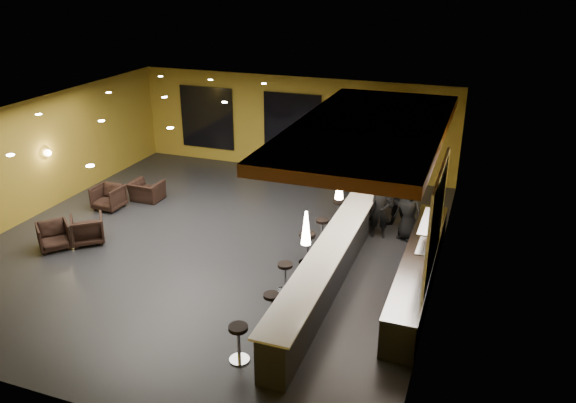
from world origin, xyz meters
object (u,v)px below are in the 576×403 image
(bar_stool_5, at_px, (339,209))
(armchair_b, at_px, (88,229))
(staff_b, at_px, (399,202))
(bar_stool_0, at_px, (239,339))
(staff_a, at_px, (380,211))
(bar_stool_2, at_px, (285,274))
(bar_counter, at_px, (331,264))
(pendant_2, at_px, (363,154))
(prep_counter, at_px, (418,271))
(staff_c, at_px, (409,211))
(pendant_1, at_px, (339,185))
(armchair_c, at_px, (108,197))
(bar_stool_3, at_px, (307,244))
(armchair_d, at_px, (146,191))
(bar_stool_4, at_px, (322,228))
(bar_stool_1, at_px, (272,305))
(column, at_px, (374,158))
(armchair_a, at_px, (54,236))
(pendant_0, at_px, (306,228))

(bar_stool_5, bearing_deg, armchair_b, -150.20)
(staff_b, relative_size, bar_stool_0, 2.16)
(staff_a, xyz_separation_m, bar_stool_2, (-1.48, -3.64, -0.33))
(bar_counter, relative_size, pendant_2, 11.43)
(prep_counter, bearing_deg, staff_c, 104.35)
(prep_counter, distance_m, bar_stool_5, 3.93)
(pendant_1, relative_size, armchair_c, 0.83)
(bar_stool_3, bearing_deg, armchair_d, 160.17)
(bar_stool_4, xyz_separation_m, bar_stool_5, (0.08, 1.43, -0.00))
(pendant_1, bearing_deg, prep_counter, 0.00)
(armchair_c, height_order, bar_stool_1, armchair_c)
(bar_counter, distance_m, bar_stool_1, 2.19)
(staff_c, height_order, bar_stool_4, staff_c)
(staff_b, xyz_separation_m, bar_stool_1, (-1.72, -5.65, -0.39))
(column, xyz_separation_m, bar_stool_4, (-0.80, -2.70, -1.28))
(pendant_1, relative_size, staff_a, 0.44)
(staff_a, xyz_separation_m, armchair_a, (-8.12, -3.71, -0.43))
(column, height_order, bar_stool_0, column)
(armchair_c, bearing_deg, armchair_b, -65.68)
(pendant_1, xyz_separation_m, bar_stool_4, (-0.80, 1.40, -1.88))
(bar_stool_2, bearing_deg, armchair_d, 149.07)
(pendant_2, relative_size, bar_stool_1, 0.97)
(armchair_a, height_order, bar_stool_3, bar_stool_3)
(armchair_c, bearing_deg, armchair_d, 56.44)
(armchair_b, height_order, armchair_d, armchair_b)
(bar_stool_1, bearing_deg, staff_b, 73.04)
(staff_b, height_order, bar_stool_1, staff_b)
(bar_stool_1, xyz_separation_m, bar_stool_2, (-0.18, 1.32, 0.01))
(armchair_c, bearing_deg, bar_stool_1, -27.92)
(staff_b, bearing_deg, armchair_a, -132.93)
(staff_c, distance_m, bar_stool_2, 4.43)
(prep_counter, bearing_deg, bar_stool_5, 133.86)
(staff_b, bearing_deg, pendant_0, -80.44)
(bar_counter, bearing_deg, bar_stool_2, -139.95)
(staff_b, xyz_separation_m, armchair_b, (-7.92, -3.80, -0.46))
(staff_a, bearing_deg, bar_stool_5, 148.80)
(armchair_b, relative_size, bar_stool_0, 1.09)
(armchair_a, bearing_deg, armchair_d, 34.51)
(pendant_1, height_order, armchair_c, pendant_1)
(armchair_d, bearing_deg, bar_stool_3, 160.83)
(column, relative_size, staff_c, 2.11)
(column, xyz_separation_m, bar_stool_3, (-0.84, -3.90, -1.20))
(pendant_1, distance_m, pendant_2, 2.50)
(column, height_order, armchair_b, column)
(prep_counter, bearing_deg, pendant_1, 180.00)
(pendant_2, bearing_deg, bar_stool_4, -126.21)
(bar_stool_2, bearing_deg, bar_counter, 40.05)
(pendant_0, xyz_separation_m, staff_c, (1.35, 5.04, -1.52))
(staff_a, bearing_deg, pendant_2, 156.21)
(bar_stool_0, bearing_deg, prep_counter, 54.02)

